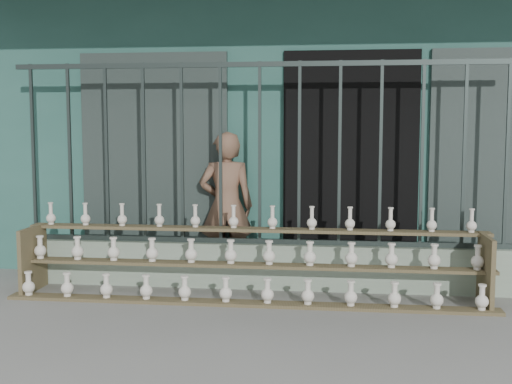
# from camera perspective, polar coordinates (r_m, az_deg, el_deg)

# --- Properties ---
(ground) EXTENTS (60.00, 60.00, 0.00)m
(ground) POSITION_cam_1_polar(r_m,az_deg,el_deg) (5.29, -1.33, -11.96)
(ground) COLOR slate
(workshop_building) EXTENTS (7.40, 6.60, 3.21)m
(workshop_building) POSITION_cam_1_polar(r_m,az_deg,el_deg) (9.24, 2.45, 5.87)
(workshop_building) COLOR #29564C
(workshop_building) RESTS_ON ground
(parapet_wall) EXTENTS (5.00, 0.20, 0.45)m
(parapet_wall) POSITION_cam_1_polar(r_m,az_deg,el_deg) (6.48, 0.32, -6.56)
(parapet_wall) COLOR gray
(parapet_wall) RESTS_ON ground
(security_fence) EXTENTS (5.00, 0.04, 1.80)m
(security_fence) POSITION_cam_1_polar(r_m,az_deg,el_deg) (6.33, 0.33, 3.42)
(security_fence) COLOR #283330
(security_fence) RESTS_ON parapet_wall
(shelf_rack) EXTENTS (4.50, 0.68, 0.85)m
(shelf_rack) POSITION_cam_1_polar(r_m,az_deg,el_deg) (6.05, -0.59, -6.14)
(shelf_rack) COLOR brown
(shelf_rack) RESTS_ON ground
(elderly_woman) EXTENTS (0.62, 0.46, 1.56)m
(elderly_woman) POSITION_cam_1_polar(r_m,az_deg,el_deg) (6.75, -2.65, -1.27)
(elderly_woman) COLOR brown
(elderly_woman) RESTS_ON ground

